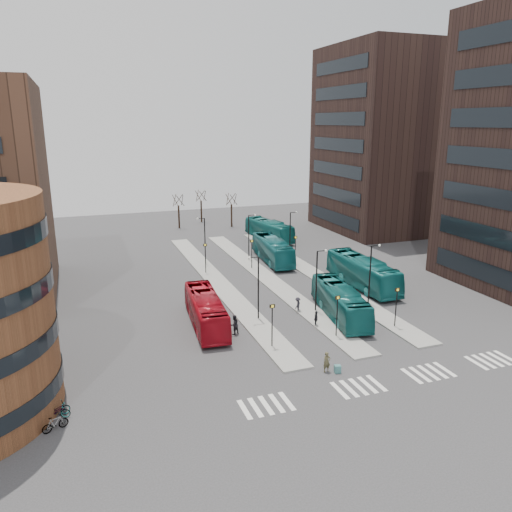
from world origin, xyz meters
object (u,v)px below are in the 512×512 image
object	(u,v)px
commuter_b	(316,319)
bicycle_mid	(55,423)
teal_bus_a	(340,302)
suitcase	(337,369)
teal_bus_d	(269,230)
teal_bus_c	(362,272)
red_bus	(206,310)
traveller	(327,362)
teal_bus_b	(273,250)
bicycle_near	(56,411)
bicycle_far	(56,412)
commuter_a	(234,325)
commuter_c	(298,305)

from	to	relation	value
commuter_b	bicycle_mid	bearing A→B (deg)	135.93
teal_bus_a	commuter_b	world-z (taller)	teal_bus_a
suitcase	teal_bus_d	bearing A→B (deg)	87.56
teal_bus_c	red_bus	bearing A→B (deg)	-165.38
teal_bus_d	traveller	distance (m)	43.35
teal_bus_b	traveller	xyz separation A→B (m)	(-7.51, -29.73, -0.80)
teal_bus_d	bicycle_near	world-z (taller)	teal_bus_d
teal_bus_a	bicycle_far	bearing A→B (deg)	-150.40
teal_bus_b	bicycle_near	world-z (taller)	teal_bus_b
teal_bus_b	teal_bus_d	distance (m)	12.71
suitcase	red_bus	bearing A→B (deg)	132.47
teal_bus_c	teal_bus_d	xyz separation A→B (m)	(-1.44, 25.21, -0.13)
red_bus	commuter_a	distance (m)	3.34
traveller	teal_bus_d	bearing A→B (deg)	76.56
commuter_b	bicycle_near	bearing A→B (deg)	132.62
teal_bus_d	commuter_a	bearing A→B (deg)	-126.09
commuter_b	bicycle_near	size ratio (longest dim) A/B	0.82
red_bus	traveller	size ratio (longest dim) A/B	6.76
teal_bus_c	commuter_c	distance (m)	11.21
teal_bus_d	commuter_a	size ratio (longest dim) A/B	6.32
teal_bus_a	commuter_c	size ratio (longest dim) A/B	7.26
bicycle_near	teal_bus_a	bearing A→B (deg)	-94.00
teal_bus_c	bicycle_near	world-z (taller)	teal_bus_c
teal_bus_a	traveller	distance (m)	11.33
commuter_c	commuter_a	bearing A→B (deg)	-24.67
teal_bus_b	teal_bus_c	bearing A→B (deg)	-62.07
teal_bus_b	traveller	bearing A→B (deg)	-99.36
teal_bus_a	bicycle_mid	world-z (taller)	teal_bus_a
commuter_c	bicycle_far	size ratio (longest dim) A/B	0.85
teal_bus_d	commuter_b	world-z (taller)	teal_bus_d
teal_bus_c	commuter_b	distance (m)	13.29
teal_bus_a	teal_bus_d	bearing A→B (deg)	90.52
traveller	bicycle_mid	xyz separation A→B (m)	(-18.90, -0.97, -0.31)
teal_bus_b	commuter_b	bearing A→B (deg)	-96.70
bicycle_far	commuter_b	bearing A→B (deg)	-62.80
traveller	bicycle_far	size ratio (longest dim) A/B	0.90
teal_bus_d	red_bus	bearing A→B (deg)	-130.79
teal_bus_c	bicycle_near	bearing A→B (deg)	-153.00
red_bus	commuter_a	xyz separation A→B (m)	(1.87, -2.70, -0.61)
suitcase	commuter_c	xyz separation A→B (m)	(2.31, 12.22, 0.45)
commuter_b	bicycle_mid	xyz separation A→B (m)	(-21.97, -8.88, -0.26)
red_bus	teal_bus_d	bearing A→B (deg)	63.96
teal_bus_b	bicycle_near	xyz separation A→B (m)	(-26.42, -29.25, -1.11)
suitcase	bicycle_mid	bearing A→B (deg)	-166.13
suitcase	teal_bus_d	distance (m)	43.56
teal_bus_b	bicycle_near	distance (m)	39.43
commuter_b	teal_bus_c	bearing A→B (deg)	-25.62
teal_bus_b	red_bus	bearing A→B (deg)	-122.47
teal_bus_d	bicycle_mid	distance (m)	52.55
teal_bus_a	teal_bus_b	bearing A→B (deg)	96.64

